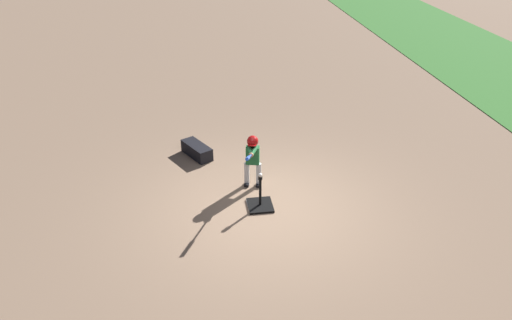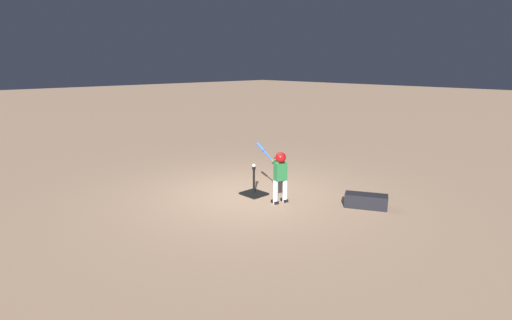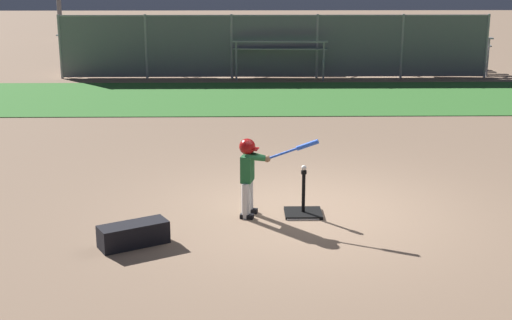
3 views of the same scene
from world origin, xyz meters
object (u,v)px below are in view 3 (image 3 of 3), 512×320
at_px(bleachers_far_right, 128,52).
at_px(bleachers_left_center, 280,56).
at_px(baseball, 304,168).
at_px(equipment_bag, 134,234).
at_px(batting_tee, 303,210).
at_px(batter_child, 250,167).
at_px(bleachers_right_center, 442,53).

relative_size(bleachers_far_right, bleachers_left_center, 1.32).
height_order(baseball, equipment_bag, baseball).
height_order(baseball, bleachers_far_right, bleachers_far_right).
bearing_deg(baseball, equipment_bag, -153.60).
bearing_deg(batting_tee, batter_child, -176.74).
bearing_deg(bleachers_right_center, baseball, -112.33).
relative_size(batter_child, baseball, 15.28).
distance_m(bleachers_left_center, equipment_bag, 14.21).
bearing_deg(bleachers_right_center, bleachers_far_right, 179.03).
height_order(batting_tee, bleachers_far_right, bleachers_far_right).
height_order(batter_child, bleachers_left_center, bleachers_left_center).
relative_size(bleachers_left_center, equipment_bag, 3.51).
height_order(batter_child, equipment_bag, batter_child).
height_order(bleachers_left_center, bleachers_right_center, bleachers_right_center).
bearing_deg(bleachers_right_center, batting_tee, -112.33).
bearing_deg(equipment_bag, bleachers_right_center, 33.16).
xyz_separation_m(baseball, bleachers_far_right, (-4.52, 13.63, -0.03)).
xyz_separation_m(batter_child, bleachers_right_center, (6.25, 13.51, -0.10)).
xyz_separation_m(batter_child, baseball, (0.73, 0.04, -0.02)).
height_order(bleachers_left_center, equipment_bag, bleachers_left_center).
relative_size(batting_tee, bleachers_left_center, 0.21).
bearing_deg(batting_tee, bleachers_left_center, 88.60).
bearing_deg(bleachers_right_center, equipment_bag, -117.89).
relative_size(batting_tee, bleachers_far_right, 0.16).
height_order(bleachers_right_center, equipment_bag, bleachers_right_center).
distance_m(batting_tee, equipment_bag, 2.42).
bearing_deg(batter_child, baseball, 3.26).
bearing_deg(baseball, batting_tee, 0.00).
bearing_deg(bleachers_far_right, batter_child, -74.50).
distance_m(batter_child, bleachers_left_center, 12.99).
bearing_deg(baseball, bleachers_far_right, 108.33).
bearing_deg(batter_child, bleachers_right_center, 65.15).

